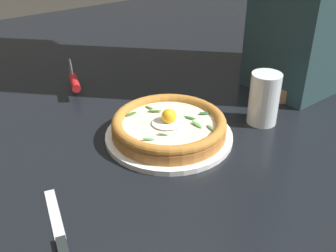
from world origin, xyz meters
name	(u,v)px	position (x,y,z in m)	size (l,w,h in m)	color
ground_plane	(174,148)	(0.00, 0.00, -0.01)	(2.40, 2.40, 0.03)	black
pizza_plate	(168,136)	(0.00, 0.02, 0.01)	(0.28, 0.28, 0.01)	white
pizza	(168,126)	(0.00, 0.02, 0.03)	(0.25, 0.25, 0.06)	#B77234
side_bowl	(280,88)	(0.37, 0.04, 0.02)	(0.12, 0.12, 0.04)	#B37756
pizza_cutter	(74,79)	(-0.08, 0.36, 0.04)	(0.05, 0.14, 0.08)	silver
table_knife	(62,245)	(-0.32, -0.15, 0.00)	(0.06, 0.22, 0.01)	silver
drinking_glass	(264,102)	(0.22, -0.04, 0.05)	(0.07, 0.07, 0.12)	silver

